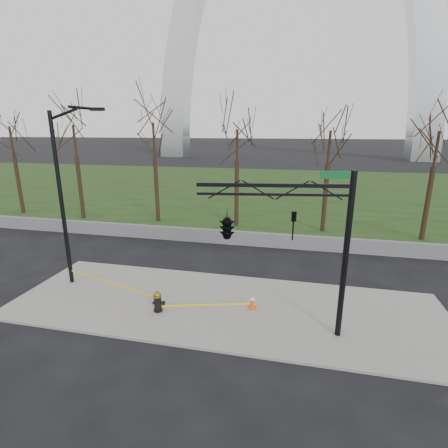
% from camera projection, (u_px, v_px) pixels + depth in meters
% --- Properties ---
extents(ground, '(500.00, 500.00, 0.00)m').
position_uv_depth(ground, '(223.00, 307.00, 14.25)').
color(ground, black).
rests_on(ground, ground).
extents(sidewalk, '(18.00, 6.00, 0.10)m').
position_uv_depth(sidewalk, '(223.00, 306.00, 14.24)').
color(sidewalk, slate).
rests_on(sidewalk, ground).
extents(grass_strip, '(120.00, 40.00, 0.06)m').
position_uv_depth(grass_strip, '(276.00, 188.00, 42.41)').
color(grass_strip, black).
rests_on(grass_strip, ground).
extents(guardrail, '(60.00, 0.30, 0.90)m').
position_uv_depth(guardrail, '(251.00, 239.00, 21.64)').
color(guardrail, '#59595B').
rests_on(guardrail, ground).
extents(gateway_arch, '(66.00, 6.00, 65.00)m').
position_uv_depth(gateway_arch, '(297.00, 12.00, 75.81)').
color(gateway_arch, silver).
rests_on(gateway_arch, ground).
extents(tree_row, '(55.36, 4.00, 8.31)m').
position_uv_depth(tree_row, '(327.00, 175.00, 23.41)').
color(tree_row, black).
rests_on(tree_row, ground).
extents(fire_hydrant, '(0.55, 0.36, 0.90)m').
position_uv_depth(fire_hydrant, '(158.00, 302.00, 13.66)').
color(fire_hydrant, black).
rests_on(fire_hydrant, sidewalk).
extents(traffic_cone, '(0.32, 0.32, 0.61)m').
position_uv_depth(traffic_cone, '(252.00, 302.00, 13.89)').
color(traffic_cone, '#E84E0C').
rests_on(traffic_cone, sidewalk).
extents(street_light, '(2.34, 0.81, 8.21)m').
position_uv_depth(street_light, '(65.00, 188.00, 15.14)').
color(street_light, black).
rests_on(street_light, ground).
extents(traffic_signal_mast, '(5.05, 2.54, 6.00)m').
position_uv_depth(traffic_signal_mast, '(250.00, 225.00, 11.29)').
color(traffic_signal_mast, black).
rests_on(traffic_signal_mast, ground).
extents(caution_tape, '(8.88, 1.63, 0.46)m').
position_uv_depth(caution_tape, '(148.00, 292.00, 14.46)').
color(caution_tape, yellow).
rests_on(caution_tape, ground).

